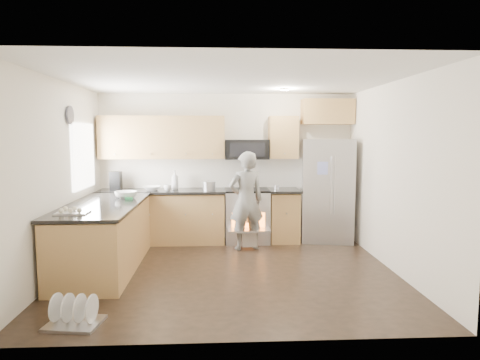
{
  "coord_description": "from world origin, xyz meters",
  "views": [
    {
      "loc": [
        -0.15,
        -5.69,
        1.87
      ],
      "look_at": [
        0.17,
        0.5,
        1.22
      ],
      "focal_mm": 32.0,
      "sensor_mm": 36.0,
      "label": 1
    }
  ],
  "objects": [
    {
      "name": "stove_range",
      "position": [
        0.35,
        1.69,
        0.68
      ],
      "size": [
        0.76,
        0.97,
        1.79
      ],
      "color": "#B7B7BC",
      "rests_on": "ground"
    },
    {
      "name": "peninsula",
      "position": [
        -1.75,
        0.25,
        0.46
      ],
      "size": [
        0.96,
        2.36,
        1.03
      ],
      "color": "tan",
      "rests_on": "ground"
    },
    {
      "name": "room_shell",
      "position": [
        -0.04,
        0.02,
        1.67
      ],
      "size": [
        4.54,
        4.04,
        2.62
      ],
      "color": "white",
      "rests_on": "ground"
    },
    {
      "name": "dish_rack",
      "position": [
        -1.58,
        -1.56,
        0.08
      ],
      "size": [
        0.56,
        0.48,
        0.31
      ],
      "rotation": [
        0.0,
        0.0,
        -0.15
      ],
      "color": "#B7B7BC",
      "rests_on": "ground"
    },
    {
      "name": "ground",
      "position": [
        0.0,
        0.0,
        0.0
      ],
      "size": [
        4.5,
        4.5,
        0.0
      ],
      "primitive_type": "plane",
      "color": "black",
      "rests_on": "ground"
    },
    {
      "name": "refrigerator",
      "position": [
        1.77,
        1.7,
        0.9
      ],
      "size": [
        0.98,
        0.83,
        1.8
      ],
      "rotation": [
        0.0,
        0.0,
        -0.17
      ],
      "color": "#B7B7BC",
      "rests_on": "ground"
    },
    {
      "name": "person",
      "position": [
        0.3,
        1.19,
        0.8
      ],
      "size": [
        0.67,
        0.52,
        1.61
      ],
      "primitive_type": "imported",
      "rotation": [
        0.0,
        0.0,
        3.4
      ],
      "color": "gray",
      "rests_on": "ground"
    },
    {
      "name": "back_cabinet_run",
      "position": [
        -0.58,
        1.75,
        0.96
      ],
      "size": [
        4.45,
        0.64,
        2.5
      ],
      "color": "tan",
      "rests_on": "ground"
    }
  ]
}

